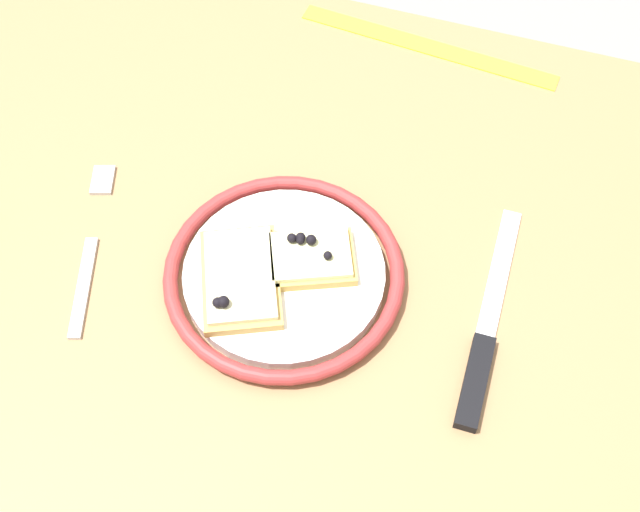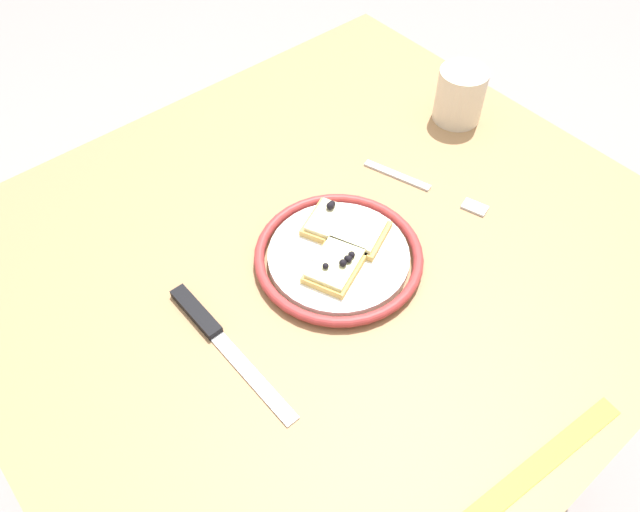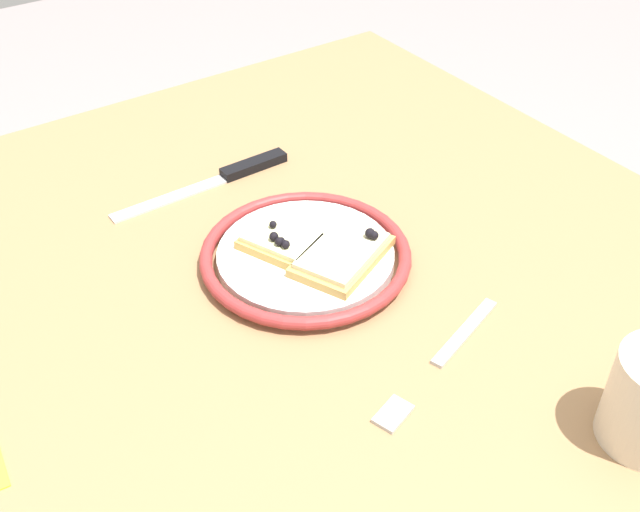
# 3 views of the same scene
# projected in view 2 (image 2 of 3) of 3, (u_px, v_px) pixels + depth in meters

# --- Properties ---
(ground_plane) EXTENTS (6.00, 6.00, 0.00)m
(ground_plane) POSITION_uv_depth(u_px,v_px,m) (324.00, 455.00, 1.43)
(ground_plane) COLOR gray
(dining_table) EXTENTS (0.93, 0.85, 0.74)m
(dining_table) POSITION_uv_depth(u_px,v_px,m) (326.00, 295.00, 0.94)
(dining_table) COLOR #936D47
(dining_table) RESTS_ON ground_plane
(plate) EXTENTS (0.23, 0.23, 0.02)m
(plate) POSITION_uv_depth(u_px,v_px,m) (339.00, 256.00, 0.84)
(plate) COLOR white
(plate) RESTS_ON dining_table
(pizza_slice_near) EXTENTS (0.10, 0.09, 0.03)m
(pizza_slice_near) POSITION_uv_depth(u_px,v_px,m) (336.00, 265.00, 0.81)
(pizza_slice_near) COLOR tan
(pizza_slice_near) RESTS_ON plate
(pizza_slice_far) EXTENTS (0.11, 0.13, 0.03)m
(pizza_slice_far) POSITION_uv_depth(u_px,v_px,m) (347.00, 228.00, 0.86)
(pizza_slice_far) COLOR tan
(pizza_slice_far) RESTS_ON plate
(knife) EXTENTS (0.02, 0.24, 0.01)m
(knife) POSITION_uv_depth(u_px,v_px,m) (211.00, 329.00, 0.77)
(knife) COLOR silver
(knife) RESTS_ON dining_table
(fork) EXTENTS (0.08, 0.20, 0.00)m
(fork) POSITION_uv_depth(u_px,v_px,m) (425.00, 187.00, 0.94)
(fork) COLOR #B8B8B8
(fork) RESTS_ON dining_table
(cup) EXTENTS (0.08, 0.08, 0.09)m
(cup) POSITION_uv_depth(u_px,v_px,m) (460.00, 95.00, 1.01)
(cup) COLOR beige
(cup) RESTS_ON dining_table
(measuring_tape) EXTENTS (0.31, 0.05, 0.00)m
(measuring_tape) POSITION_uv_depth(u_px,v_px,m) (518.00, 483.00, 0.66)
(measuring_tape) COLOR yellow
(measuring_tape) RESTS_ON dining_table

